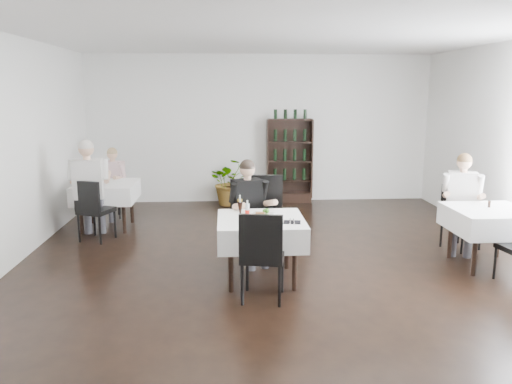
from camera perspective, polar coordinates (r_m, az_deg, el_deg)
room_shell at (r=5.86m, az=3.49°, el=3.94°), size 9.00×9.00×9.00m
wine_shelf at (r=10.26m, az=3.85°, el=3.47°), size 0.90×0.28×1.75m
main_table at (r=6.01m, az=0.54°, el=-4.41°), size 1.03×1.03×0.77m
left_table at (r=8.66m, az=-16.74°, el=0.01°), size 0.98×0.98×0.77m
right_table at (r=7.15m, az=25.12°, el=-2.94°), size 0.98×0.98×0.77m
potted_tree at (r=10.08m, az=-2.91°, el=1.23°), size 1.02×0.94×0.96m
main_chair_far at (r=6.82m, az=0.90°, el=-2.27°), size 0.56×0.57×1.13m
main_chair_near at (r=5.39m, az=0.69°, el=-6.76°), size 0.54×0.54×1.01m
left_chair_far at (r=9.47m, az=-16.56°, el=0.22°), size 0.49×0.50×0.88m
left_chair_near at (r=7.95m, az=-18.17°, el=-1.59°), size 0.57×0.58×0.96m
right_chair_far at (r=7.86m, az=22.08°, el=-2.08°), size 0.57×0.57×0.94m
diner_main at (r=6.55m, az=-0.75°, el=-1.39°), size 0.61×0.64×1.39m
diner_left_far at (r=9.27m, az=-16.15°, el=1.56°), size 0.54×0.57×1.28m
diner_left_near at (r=8.05m, az=-18.53°, el=1.13°), size 0.61×0.63×1.56m
diner_right_far at (r=7.62m, az=22.49°, el=-0.35°), size 0.61×0.65×1.41m
plate_far at (r=6.10m, az=0.77°, el=-2.54°), size 0.33×0.33×0.08m
plate_near at (r=5.85m, az=0.69°, el=-3.16°), size 0.32×0.32×0.08m
pilsner_dark at (r=5.89m, az=-1.82°, el=-2.15°), size 0.06×0.06×0.27m
pilsner_lager at (r=6.03m, az=-1.85°, el=-1.81°), size 0.06×0.06×0.27m
coke_bottle at (r=5.99m, az=-1.00°, el=-2.14°), size 0.05×0.05×0.21m
napkin_cutlery at (r=5.80m, az=4.15°, el=-3.43°), size 0.22×0.22×0.02m
pepper_mill at (r=7.21m, az=25.11°, el=-1.26°), size 0.04×0.04×0.09m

